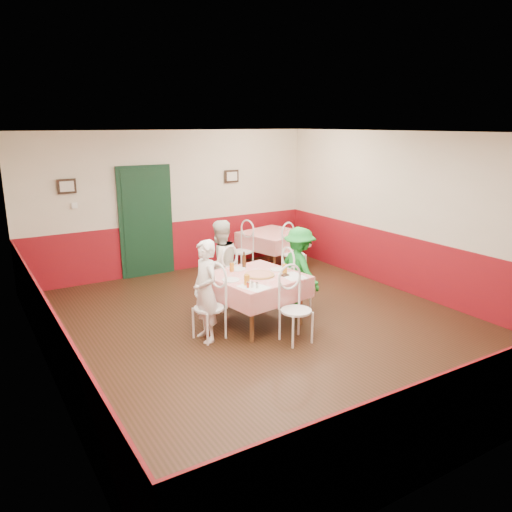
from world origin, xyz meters
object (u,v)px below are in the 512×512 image
chair_second_b (294,255)px  pizza (260,275)px  chair_near (296,311)px  beer_bottle (244,261)px  main_table (256,300)px  diner_left (206,291)px  chair_right (297,283)px  diner_right (299,269)px  chair_far (222,282)px  wallet (284,275)px  glass_a (247,280)px  glass_b (285,269)px  diner_far (220,265)px  second_table (273,250)px  chair_left (209,308)px  chair_second_a (242,252)px  glass_c (232,267)px

chair_second_b → pizza: (-1.83, -1.67, 0.32)m
chair_near → beer_bottle: 1.34m
main_table → diner_left: (-0.89, -0.14, 0.34)m
chair_right → chair_near: size_ratio=1.00×
diner_left → diner_right: (1.78, 0.28, -0.03)m
chair_far → wallet: size_ratio=8.18×
pizza → glass_a: 0.47m
pizza → beer_bottle: 0.50m
chair_near → glass_b: 0.84m
chair_near → diner_far: size_ratio=0.62×
glass_a → diner_right: 1.34m
chair_right → wallet: size_ratio=8.18×
second_table → diner_right: diner_right is taller
beer_bottle → diner_right: (0.85, -0.29, -0.20)m
chair_left → chair_second_a: size_ratio=1.00×
chair_second_a → diner_far: 1.95m
chair_right → glass_b: chair_right is taller
chair_right → glass_a: glass_a is taller
second_table → diner_right: (-0.96, -2.23, 0.30)m
chair_second_a → beer_bottle: (-1.06, -1.94, 0.42)m
wallet → glass_b: bearing=45.7°
chair_second_a → diner_left: 3.21m
glass_b → beer_bottle: beer_bottle is taller
pizza → diner_left: bearing=-175.1°
second_table → wallet: (-1.52, -2.62, 0.40)m
second_table → chair_second_a: (-0.75, 0.00, 0.08)m
beer_bottle → diner_left: diner_left is taller
second_table → chair_left: size_ratio=1.24×
glass_a → wallet: size_ratio=1.32×
chair_second_b → diner_far: bearing=-174.4°
main_table → chair_second_a: bearing=65.0°
main_table → chair_second_b: bearing=41.1°
main_table → glass_b: glass_b is taller
glass_c → beer_bottle: (0.25, 0.07, 0.05)m
chair_second_a → wallet: (-0.77, -2.62, 0.32)m
glass_a → beer_bottle: bearing=62.6°
chair_right → pizza: bearing=105.6°
chair_left → chair_right: (1.68, 0.26, 0.00)m
main_table → glass_b: 0.63m
second_table → chair_far: size_ratio=1.24×
chair_far → diner_far: diner_far is taller
main_table → wallet: size_ratio=11.09×
second_table → glass_b: 2.93m
second_table → chair_near: 3.64m
chair_second_b → glass_a: 2.97m
diner_left → diner_right: size_ratio=1.05×
chair_far → beer_bottle: size_ratio=3.94×
diner_left → diner_far: 1.27m
diner_right → glass_c: bearing=76.9°
main_table → chair_near: size_ratio=1.36×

